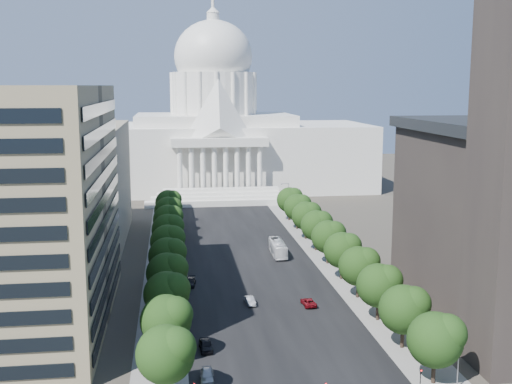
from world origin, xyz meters
name	(u,v)px	position (x,y,z in m)	size (l,w,h in m)	color
road_asphalt	(240,246)	(0.00, 90.00, 0.00)	(30.00, 260.00, 0.01)	black
sidewalk_left	(164,249)	(-19.00, 90.00, 0.00)	(8.00, 260.00, 0.02)	gray
sidewalk_right	(314,244)	(19.00, 90.00, 0.00)	(8.00, 260.00, 0.02)	gray
capitol	(214,137)	(0.00, 184.89, 20.01)	(120.00, 56.00, 73.00)	white
office_block_left_far	(48,185)	(-48.00, 100.00, 15.00)	(38.00, 52.00, 30.00)	gray
tree_l_a	(168,353)	(-17.66, 11.81, 6.45)	(7.79, 7.60, 9.97)	#33261C
tree_l_b	(168,319)	(-17.66, 23.81, 6.45)	(7.79, 7.60, 9.97)	#33261C
tree_l_c	(168,293)	(-17.66, 35.81, 6.45)	(7.79, 7.60, 9.97)	#33261C
tree_l_d	(169,272)	(-17.66, 47.81, 6.45)	(7.79, 7.60, 9.97)	#33261C
tree_l_e	(169,255)	(-17.66, 59.81, 6.45)	(7.79, 7.60, 9.97)	#33261C
tree_l_f	(169,241)	(-17.66, 71.81, 6.45)	(7.79, 7.60, 9.97)	#33261C
tree_l_g	(169,229)	(-17.66, 83.81, 6.45)	(7.79, 7.60, 9.97)	#33261C
tree_l_h	(169,219)	(-17.66, 95.81, 6.45)	(7.79, 7.60, 9.97)	#33261C
tree_l_i	(169,210)	(-17.66, 107.81, 6.45)	(7.79, 7.60, 9.97)	#33261C
tree_l_j	(169,202)	(-17.66, 119.81, 6.45)	(7.79, 7.60, 9.97)	#33261C
tree_r_a	(438,338)	(18.34, 11.81, 6.45)	(7.79, 7.60, 9.97)	#33261C
tree_r_b	(406,308)	(18.34, 23.81, 6.45)	(7.79, 7.60, 9.97)	#33261C
tree_r_c	(381,284)	(18.34, 35.81, 6.45)	(7.79, 7.60, 9.97)	#33261C
tree_r_d	(360,265)	(18.34, 47.81, 6.45)	(7.79, 7.60, 9.97)	#33261C
tree_r_e	(344,249)	(18.34, 59.81, 6.45)	(7.79, 7.60, 9.97)	#33261C
tree_r_f	(330,236)	(18.34, 71.81, 6.45)	(7.79, 7.60, 9.97)	#33261C
tree_r_g	(318,225)	(18.34, 83.81, 6.45)	(7.79, 7.60, 9.97)	#33261C
tree_r_h	(307,215)	(18.34, 95.81, 6.45)	(7.79, 7.60, 9.97)	#33261C
tree_r_i	(298,206)	(18.34, 107.81, 6.45)	(7.79, 7.60, 9.97)	#33261C
tree_r_j	(291,199)	(18.34, 119.81, 6.45)	(7.79, 7.60, 9.97)	#33261C
traffic_signal_right	(421,376)	(14.50, 7.99, 3.09)	(0.18, 0.49, 4.30)	black
streetlight_a	(455,347)	(19.90, 10.00, 5.82)	(2.61, 0.44, 9.00)	gray
streetlight_b	(391,289)	(19.90, 35.00, 5.82)	(2.61, 0.44, 9.00)	gray
streetlight_c	(351,252)	(19.90, 60.00, 5.82)	(2.61, 0.44, 9.00)	gray
streetlight_d	(323,226)	(19.90, 85.00, 5.82)	(2.61, 0.44, 9.00)	gray
streetlight_e	(302,207)	(19.90, 110.00, 5.82)	(2.61, 0.44, 9.00)	gray
streetlight_f	(287,193)	(19.90, 135.00, 5.82)	(2.61, 0.44, 9.00)	gray
car_dark_a	(206,345)	(-12.12, 26.90, 0.80)	(1.90, 4.72, 1.61)	black
car_silver	(250,301)	(-2.90, 46.67, 0.70)	(1.49, 4.27, 1.41)	#A1A3A9
car_red	(308,302)	(7.69, 44.57, 0.66)	(2.18, 4.72, 1.31)	maroon
car_dark_b	(190,282)	(-13.50, 59.30, 0.74)	(2.08, 5.12, 1.49)	black
car_parked	(207,376)	(-12.50, 16.53, 0.79)	(1.86, 4.63, 1.58)	#A1A4A8
city_bus	(278,248)	(8.00, 80.60, 1.73)	(2.91, 12.46, 3.47)	silver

